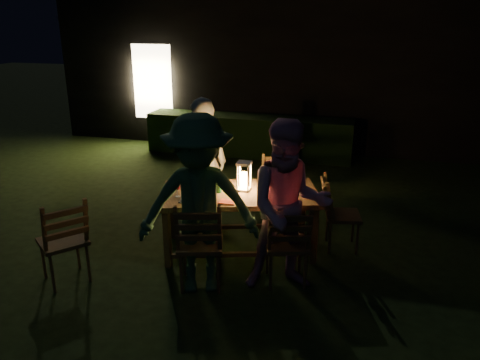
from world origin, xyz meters
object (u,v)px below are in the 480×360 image
(ice_bucket, at_px, (291,138))
(bottle_bucket_b, at_px, (294,135))
(side_table, at_px, (290,148))
(chair_far_right, at_px, (277,203))
(chair_near_right, at_px, (286,258))
(chair_spare, at_px, (65,255))
(chair_far_left, at_px, (204,204))
(chair_end, at_px, (341,226))
(bottle_bucket_a, at_px, (288,135))
(person_opp_left, at_px, (199,206))
(chair_near_left, at_px, (201,258))
(person_house_side, at_px, (203,163))
(bottle_table, at_px, (218,181))
(person_opp_right, at_px, (289,207))
(lantern, at_px, (244,178))
(dining_table, at_px, (240,198))

(ice_bucket, bearing_deg, bottle_bucket_b, 38.66)
(bottle_bucket_b, bearing_deg, side_table, -141.34)
(chair_far_right, distance_m, bottle_bucket_b, 1.96)
(chair_near_right, xyz_separation_m, chair_spare, (-2.27, -0.59, 0.01))
(chair_far_left, bearing_deg, chair_end, 151.66)
(chair_far_left, bearing_deg, bottle_bucket_a, -131.82)
(person_opp_left, bearing_deg, chair_near_left, 90.96)
(person_opp_left, bearing_deg, person_house_side, 90.00)
(chair_spare, bearing_deg, bottle_bucket_a, 15.36)
(bottle_table, relative_size, side_table, 0.44)
(chair_near_left, distance_m, person_opp_right, 1.07)
(bottle_table, bearing_deg, chair_near_right, -29.49)
(chair_near_right, relative_size, side_table, 1.53)
(side_table, xyz_separation_m, bottle_bucket_a, (-0.05, -0.04, 0.24))
(chair_far_right, height_order, bottle_table, bottle_table)
(chair_far_left, xyz_separation_m, bottle_bucket_b, (0.86, 2.21, 0.50))
(lantern, height_order, bottle_bucket_a, lantern)
(dining_table, relative_size, bottle_table, 7.19)
(dining_table, height_order, side_table, dining_table)
(dining_table, height_order, chair_near_left, chair_near_left)
(chair_end, distance_m, side_table, 2.60)
(bottle_table, distance_m, bottle_bucket_a, 2.82)
(chair_near_right, height_order, chair_end, chair_near_right)
(person_opp_right, bearing_deg, side_table, 80.78)
(chair_near_left, distance_m, chair_near_right, 0.90)
(person_opp_left, height_order, bottle_table, person_opp_left)
(lantern, bearing_deg, bottle_bucket_a, 88.64)
(chair_far_right, distance_m, person_opp_right, 1.70)
(chair_far_right, relative_size, ice_bucket, 3.21)
(chair_near_left, distance_m, bottle_bucket_b, 3.72)
(bottle_bucket_a, bearing_deg, person_house_side, -110.52)
(chair_near_left, xyz_separation_m, chair_far_right, (0.47, 1.78, -0.02))
(dining_table, xyz_separation_m, chair_end, (1.17, 0.39, -0.40))
(chair_end, distance_m, person_opp_left, 1.98)
(dining_table, xyz_separation_m, chair_far_right, (0.28, 0.90, -0.39))
(chair_near_right, xyz_separation_m, person_opp_left, (-0.84, -0.33, 0.63))
(lantern, bearing_deg, chair_far_left, 143.08)
(bottle_bucket_a, bearing_deg, side_table, 38.66)
(person_house_side, bearing_deg, chair_far_left, 88.41)
(chair_near_left, height_order, person_opp_right, person_opp_right)
(dining_table, xyz_separation_m, side_table, (0.14, 2.76, -0.12))
(chair_far_left, height_order, person_opp_right, person_opp_right)
(chair_near_left, height_order, side_table, chair_near_left)
(person_house_side, xyz_separation_m, side_table, (0.83, 2.12, -0.31))
(person_house_side, height_order, bottle_bucket_b, person_house_side)
(chair_near_right, height_order, chair_spare, chair_spare)
(chair_far_left, height_order, side_table, chair_far_left)
(ice_bucket, bearing_deg, side_table, 75.96)
(person_opp_right, bearing_deg, chair_spare, 175.05)
(chair_far_left, relative_size, person_opp_left, 0.54)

